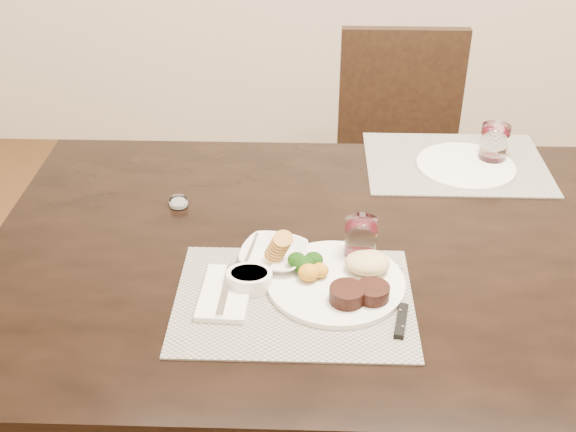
{
  "coord_description": "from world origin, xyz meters",
  "views": [
    {
      "loc": [
        -0.31,
        -1.27,
        1.64
      ],
      "look_at": [
        -0.35,
        0.01,
        0.82
      ],
      "focal_mm": 45.0,
      "sensor_mm": 36.0,
      "label": 1
    }
  ],
  "objects_px": {
    "dinner_plate": "(342,279)",
    "far_plate": "(466,166)",
    "steak_knife": "(400,312)",
    "cracker_bowl": "(274,255)",
    "wine_glass_near": "(360,242)",
    "chair_far": "(400,152)"
  },
  "relations": [
    {
      "from": "chair_far",
      "to": "cracker_bowl",
      "type": "relative_size",
      "value": 5.43
    },
    {
      "from": "chair_far",
      "to": "dinner_plate",
      "type": "xyz_separation_m",
      "value": [
        -0.24,
        -1.07,
        0.27
      ]
    },
    {
      "from": "chair_far",
      "to": "steak_knife",
      "type": "height_order",
      "value": "chair_far"
    },
    {
      "from": "wine_glass_near",
      "to": "dinner_plate",
      "type": "bearing_deg",
      "value": -112.64
    },
    {
      "from": "steak_knife",
      "to": "wine_glass_near",
      "type": "bearing_deg",
      "value": 122.09
    },
    {
      "from": "steak_knife",
      "to": "wine_glass_near",
      "type": "relative_size",
      "value": 2.34
    },
    {
      "from": "wine_glass_near",
      "to": "far_plate",
      "type": "distance_m",
      "value": 0.5
    },
    {
      "from": "chair_far",
      "to": "wine_glass_near",
      "type": "height_order",
      "value": "chair_far"
    },
    {
      "from": "steak_knife",
      "to": "chair_far",
      "type": "bearing_deg",
      "value": 94.89
    },
    {
      "from": "far_plate",
      "to": "steak_knife",
      "type": "bearing_deg",
      "value": -111.1
    },
    {
      "from": "far_plate",
      "to": "cracker_bowl",
      "type": "bearing_deg",
      "value": -137.81
    },
    {
      "from": "steak_knife",
      "to": "cracker_bowl",
      "type": "bearing_deg",
      "value": 158.69
    },
    {
      "from": "dinner_plate",
      "to": "far_plate",
      "type": "distance_m",
      "value": 0.6
    },
    {
      "from": "cracker_bowl",
      "to": "wine_glass_near",
      "type": "bearing_deg",
      "value": 6.4
    },
    {
      "from": "dinner_plate",
      "to": "far_plate",
      "type": "bearing_deg",
      "value": 69.1
    },
    {
      "from": "dinner_plate",
      "to": "far_plate",
      "type": "relative_size",
      "value": 1.1
    },
    {
      "from": "cracker_bowl",
      "to": "far_plate",
      "type": "relative_size",
      "value": 0.67
    },
    {
      "from": "wine_glass_near",
      "to": "far_plate",
      "type": "height_order",
      "value": "wine_glass_near"
    },
    {
      "from": "dinner_plate",
      "to": "chair_far",
      "type": "bearing_deg",
      "value": 89.98
    },
    {
      "from": "cracker_bowl",
      "to": "far_plate",
      "type": "xyz_separation_m",
      "value": [
        0.47,
        0.42,
        -0.01
      ]
    },
    {
      "from": "dinner_plate",
      "to": "cracker_bowl",
      "type": "xyz_separation_m",
      "value": [
        -0.14,
        0.07,
        0.0
      ]
    },
    {
      "from": "cracker_bowl",
      "to": "far_plate",
      "type": "bearing_deg",
      "value": 42.19
    }
  ]
}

